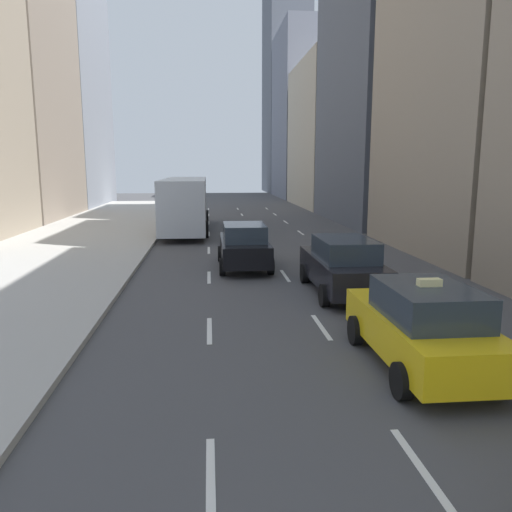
% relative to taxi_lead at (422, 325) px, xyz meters
% --- Properties ---
extents(sidewalk_left, '(8.00, 66.00, 0.15)m').
position_rel_taxi_lead_xyz_m(sidewalk_left, '(-11.00, 15.70, -0.81)').
color(sidewalk_left, '#ADAAA3').
rests_on(sidewalk_left, ground).
extents(lane_markings, '(5.72, 56.00, 0.01)m').
position_rel_taxi_lead_xyz_m(lane_markings, '(-1.40, 11.70, -0.87)').
color(lane_markings, white).
rests_on(lane_markings, ground).
extents(building_row_right, '(6.00, 87.59, 37.40)m').
position_rel_taxi_lead_xyz_m(building_row_right, '(8.00, 36.89, 11.62)').
color(building_row_right, gray).
rests_on(building_row_right, ground).
extents(taxi_lead, '(2.02, 4.40, 1.87)m').
position_rel_taxi_lead_xyz_m(taxi_lead, '(0.00, 0.00, 0.00)').
color(taxi_lead, yellow).
rests_on(taxi_lead, ground).
extents(sedan_black_near, '(2.02, 4.86, 1.79)m').
position_rel_taxi_lead_xyz_m(sedan_black_near, '(0.00, 5.98, 0.03)').
color(sedan_black_near, black).
rests_on(sedan_black_near, ground).
extents(sedan_silver_behind, '(2.02, 4.54, 1.78)m').
position_rel_taxi_lead_xyz_m(sedan_silver_behind, '(-2.80, 10.32, 0.02)').
color(sedan_silver_behind, black).
rests_on(sedan_silver_behind, ground).
extents(city_bus, '(2.80, 11.61, 3.25)m').
position_rel_taxi_lead_xyz_m(city_bus, '(-5.61, 22.21, 0.91)').
color(city_bus, '#B7BCC1').
rests_on(city_bus, ground).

